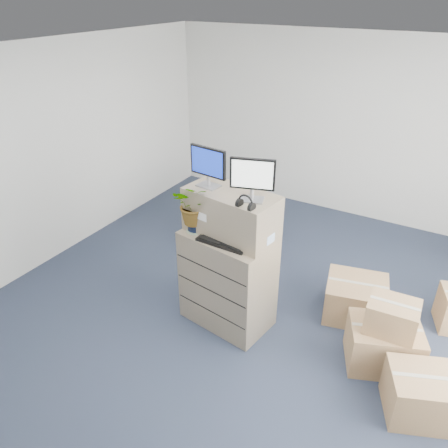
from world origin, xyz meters
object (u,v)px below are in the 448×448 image
at_px(keyboard, 224,242).
at_px(monitor_right, 252,177).
at_px(monitor_left, 208,165).
at_px(filing_cabinet_lower, 228,279).
at_px(water_bottle, 235,224).
at_px(office_chair, 233,222).
at_px(potted_plant, 195,209).

bearing_deg(keyboard, monitor_right, 31.85).
height_order(monitor_left, monitor_right, monitor_right).
relative_size(filing_cabinet_lower, keyboard, 2.06).
xyz_separation_m(water_bottle, office_chair, (-0.79, 1.37, -0.85)).
height_order(filing_cabinet_lower, office_chair, filing_cabinet_lower).
xyz_separation_m(keyboard, office_chair, (-0.76, 1.56, -0.73)).
xyz_separation_m(monitor_left, monitor_right, (0.52, -0.07, 0.00)).
height_order(filing_cabinet_lower, water_bottle, water_bottle).
relative_size(monitor_left, keyboard, 0.78).
distance_m(monitor_right, office_chair, 2.24).
bearing_deg(office_chair, potted_plant, 68.28).
relative_size(monitor_left, water_bottle, 1.56).
bearing_deg(office_chair, water_bottle, 83.63).
relative_size(potted_plant, office_chair, 0.71).
xyz_separation_m(keyboard, potted_plant, (-0.38, 0.07, 0.24)).
xyz_separation_m(monitor_right, water_bottle, (-0.20, 0.05, -0.57)).
height_order(filing_cabinet_lower, keyboard, keyboard).
height_order(keyboard, potted_plant, potted_plant).
bearing_deg(monitor_right, potted_plant, 168.58).
height_order(potted_plant, office_chair, potted_plant).
distance_m(filing_cabinet_lower, office_chair, 1.60).
bearing_deg(water_bottle, monitor_left, 177.45).
relative_size(water_bottle, office_chair, 0.35).
distance_m(monitor_right, potted_plant, 0.75).
distance_m(filing_cabinet_lower, water_bottle, 0.68).
height_order(monitor_left, keyboard, monitor_left).
distance_m(monitor_left, office_chair, 2.01).
distance_m(monitor_right, water_bottle, 0.60).
relative_size(filing_cabinet_lower, water_bottle, 4.10).
bearing_deg(potted_plant, office_chair, 104.59).
height_order(keyboard, water_bottle, water_bottle).
bearing_deg(monitor_right, water_bottle, 147.97).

